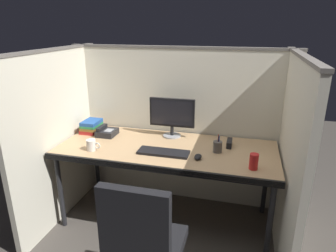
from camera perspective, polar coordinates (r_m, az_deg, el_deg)
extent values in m
plane|color=#423D38|center=(2.78, -1.97, -20.61)|extent=(8.00, 8.00, 0.00)
cube|color=beige|center=(3.04, 1.91, -0.25)|extent=(2.20, 0.05, 1.55)
cube|color=#605B56|center=(2.87, 2.08, 14.74)|extent=(2.21, 0.06, 0.02)
cube|color=beige|center=(2.95, -19.82, -1.97)|extent=(0.05, 1.40, 1.55)
cube|color=#605B56|center=(2.79, -21.65, 13.34)|extent=(0.06, 1.41, 0.02)
cube|color=beige|center=(2.49, 21.92, -6.16)|extent=(0.05, 1.40, 1.55)
cube|color=#605B56|center=(2.29, 24.37, 12.04)|extent=(0.06, 1.41, 0.02)
cube|color=tan|center=(2.65, -0.28, -4.43)|extent=(1.90, 0.80, 0.04)
cube|color=black|center=(2.32, -2.80, -8.16)|extent=(1.90, 0.02, 0.05)
cylinder|color=black|center=(2.90, -19.78, -11.70)|extent=(0.04, 0.04, 0.70)
cylinder|color=black|center=(2.48, 18.77, -17.28)|extent=(0.04, 0.04, 0.70)
cylinder|color=black|center=(3.40, -13.44, -6.31)|extent=(0.04, 0.04, 0.70)
cylinder|color=black|center=(3.05, 18.09, -9.84)|extent=(0.04, 0.04, 0.70)
cube|color=black|center=(2.01, -4.08, -21.88)|extent=(0.44, 0.44, 0.07)
cube|color=black|center=(1.70, -6.47, -18.84)|extent=(0.40, 0.06, 0.48)
cylinder|color=gray|center=(2.89, 0.76, -1.83)|extent=(0.17, 0.17, 0.01)
cylinder|color=black|center=(2.87, 0.77, -0.86)|extent=(0.03, 0.03, 0.09)
cube|color=black|center=(2.82, 0.78, 2.58)|extent=(0.43, 0.03, 0.27)
cube|color=black|center=(2.80, 0.69, 2.48)|extent=(0.39, 0.01, 0.23)
cube|color=black|center=(2.51, -0.86, -5.03)|extent=(0.43, 0.15, 0.02)
ellipsoid|color=black|center=(2.43, 5.73, -5.84)|extent=(0.06, 0.10, 0.03)
cylinder|color=#59595B|center=(2.44, 5.80, -5.39)|extent=(0.01, 0.01, 0.01)
cube|color=black|center=(2.97, -11.49, -1.23)|extent=(0.17, 0.19, 0.06)
cube|color=black|center=(2.98, -12.49, -0.31)|extent=(0.04, 0.17, 0.03)
cube|color=gray|center=(2.94, -11.17, -0.80)|extent=(0.07, 0.09, 0.00)
cube|color=black|center=(2.71, 11.59, -3.22)|extent=(0.04, 0.15, 0.06)
cylinder|color=red|center=(2.33, 16.00, -6.52)|extent=(0.07, 0.07, 0.12)
cylinder|color=silver|center=(2.65, -14.41, -3.51)|extent=(0.08, 0.08, 0.09)
torus|color=silver|center=(2.62, -13.30, -3.66)|extent=(0.06, 0.01, 0.06)
cylinder|color=#4C4742|center=(2.56, 9.39, -3.92)|extent=(0.08, 0.08, 0.09)
cylinder|color=red|center=(2.56, 9.49, -3.13)|extent=(0.01, 0.01, 0.15)
cylinder|color=#263FB2|center=(2.56, 9.67, -3.26)|extent=(0.01, 0.01, 0.14)
cylinder|color=black|center=(2.55, 9.51, -3.29)|extent=(0.01, 0.01, 0.14)
cube|color=#B22626|center=(3.10, -14.46, -0.74)|extent=(0.15, 0.21, 0.04)
cube|color=olive|center=(3.08, -14.36, -0.20)|extent=(0.15, 0.21, 0.03)
cube|color=#26723F|center=(3.07, -14.32, 0.21)|extent=(0.15, 0.21, 0.02)
cube|color=#1E478C|center=(3.06, -14.35, 0.72)|extent=(0.15, 0.21, 0.03)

